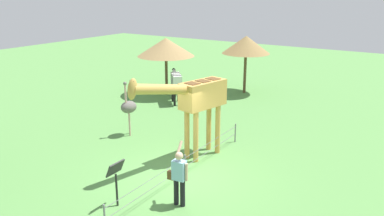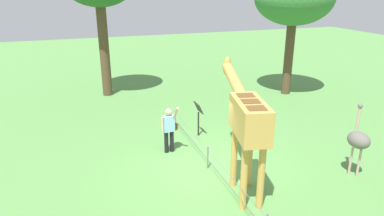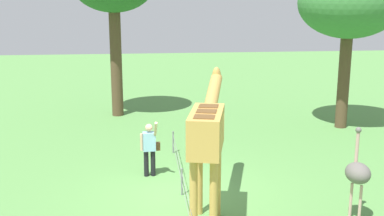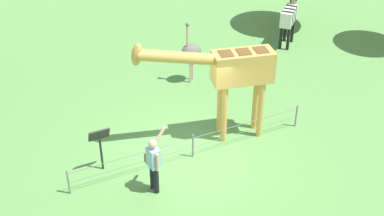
# 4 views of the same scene
# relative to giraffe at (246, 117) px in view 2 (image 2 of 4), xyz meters

# --- Properties ---
(ground_plane) EXTENTS (60.00, 60.00, 0.00)m
(ground_plane) POSITION_rel_giraffe_xyz_m (1.40, 0.38, -2.16)
(ground_plane) COLOR #568E47
(giraffe) EXTENTS (3.96, 1.36, 3.30)m
(giraffe) POSITION_rel_giraffe_xyz_m (0.00, 0.00, 0.00)
(giraffe) COLOR gold
(giraffe) RESTS_ON ground_plane
(visitor) EXTENTS (0.59, 0.58, 1.74)m
(visitor) POSITION_rel_giraffe_xyz_m (2.88, 1.30, -1.26)
(visitor) COLOR black
(visitor) RESTS_ON ground_plane
(ostrich) EXTENTS (0.70, 0.56, 2.25)m
(ostrich) POSITION_rel_giraffe_xyz_m (-0.47, -3.47, -0.99)
(ostrich) COLOR #CC9E93
(ostrich) RESTS_ON ground_plane
(info_sign) EXTENTS (0.56, 0.21, 1.32)m
(info_sign) POSITION_rel_giraffe_xyz_m (3.84, -0.10, -1.21)
(info_sign) COLOR black
(info_sign) RESTS_ON ground_plane
(wire_fence) EXTENTS (7.05, 0.05, 0.75)m
(wire_fence) POSITION_rel_giraffe_xyz_m (1.40, 0.49, -1.76)
(wire_fence) COLOR slate
(wire_fence) RESTS_ON ground_plane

